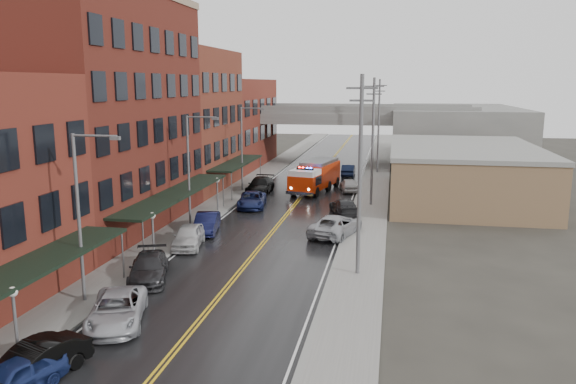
{
  "coord_description": "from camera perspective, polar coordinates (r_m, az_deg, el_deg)",
  "views": [
    {
      "loc": [
        9.02,
        -17.71,
        11.47
      ],
      "look_at": [
        1.01,
        25.17,
        3.0
      ],
      "focal_mm": 35.0,
      "sensor_mm": 36.0,
      "label": 1
    }
  ],
  "objects": [
    {
      "name": "brick_building_b",
      "position": [
        46.5,
        -18.28,
        7.39
      ],
      "size": [
        9.0,
        20.0,
        18.0
      ],
      "primitive_type": "cube",
      "color": "#5C2218",
      "rests_on": "ground"
    },
    {
      "name": "right_far_block",
      "position": [
        88.49,
        16.45,
        5.7
      ],
      "size": [
        18.0,
        30.0,
        8.0
      ],
      "primitive_type": "cube",
      "color": "slate",
      "rests_on": "ground"
    },
    {
      "name": "road",
      "position": [
        49.89,
        -0.12,
        -2.29
      ],
      "size": [
        11.0,
        160.0,
        0.02
      ],
      "primitive_type": "cube",
      "color": "black",
      "rests_on": "ground"
    },
    {
      "name": "globe_lamp_1",
      "position": [
        38.19,
        -13.6,
        -3.2
      ],
      "size": [
        0.44,
        0.44,
        3.12
      ],
      "color": "#59595B",
      "rests_on": "ground"
    },
    {
      "name": "parked_car_left_4",
      "position": [
        40.53,
        -10.09,
        -4.45
      ],
      "size": [
        2.69,
        4.97,
        1.6
      ],
      "primitive_type": "imported",
      "rotation": [
        0.0,
        0.0,
        0.18
      ],
      "color": "beige",
      "rests_on": "ground"
    },
    {
      "name": "parked_car_right_0",
      "position": [
        43.05,
        4.91,
        -3.39
      ],
      "size": [
        4.22,
        6.35,
        1.62
      ],
      "primitive_type": "imported",
      "rotation": [
        0.0,
        0.0,
        2.85
      ],
      "color": "#9C9EA3",
      "rests_on": "ground"
    },
    {
      "name": "parked_car_left_3",
      "position": [
        34.41,
        -13.98,
        -7.5
      ],
      "size": [
        3.67,
        5.59,
        1.5
      ],
      "primitive_type": "imported",
      "rotation": [
        0.0,
        0.0,
        0.33
      ],
      "color": "black",
      "rests_on": "ground"
    },
    {
      "name": "awning_2",
      "position": [
        61.1,
        -5.2,
        2.96
      ],
      "size": [
        2.6,
        13.0,
        3.09
      ],
      "color": "black",
      "rests_on": "ground"
    },
    {
      "name": "overpass",
      "position": [
        80.41,
        4.15,
        7.05
      ],
      "size": [
        40.0,
        10.0,
        7.5
      ],
      "color": "slate",
      "rests_on": "ground"
    },
    {
      "name": "sidewalk_left",
      "position": [
        51.7,
        -8.1,
        -1.86
      ],
      "size": [
        3.0,
        160.0,
        0.15
      ],
      "primitive_type": "cube",
      "color": "slate",
      "rests_on": "ground"
    },
    {
      "name": "awning_0",
      "position": [
        28.57,
        -25.6,
        -7.41
      ],
      "size": [
        2.6,
        16.0,
        3.09
      ],
      "color": "black",
      "rests_on": "ground"
    },
    {
      "name": "street_lamp_2",
      "position": [
        60.11,
        -4.5,
        4.95
      ],
      "size": [
        2.64,
        0.22,
        9.0
      ],
      "color": "#59595B",
      "rests_on": "ground"
    },
    {
      "name": "street_lamp_0",
      "position": [
        30.71,
        -20.16,
        -1.51
      ],
      "size": [
        2.64,
        0.22,
        9.0
      ],
      "color": "#59595B",
      "rests_on": "ground"
    },
    {
      "name": "parked_car_right_2",
      "position": [
        60.64,
        6.19,
        0.71
      ],
      "size": [
        2.54,
        4.46,
        1.43
      ],
      "primitive_type": "imported",
      "rotation": [
        0.0,
        0.0,
        3.36
      ],
      "color": "#B3B3B3",
      "rests_on": "ground"
    },
    {
      "name": "globe_lamp_2",
      "position": [
        50.97,
        -7.2,
        0.55
      ],
      "size": [
        0.44,
        0.44,
        3.12
      ],
      "color": "#59595B",
      "rests_on": "ground"
    },
    {
      "name": "awning_1",
      "position": [
        44.75,
        -11.28,
        -0.15
      ],
      "size": [
        2.6,
        18.0,
        3.09
      ],
      "color": "black",
      "rests_on": "ground"
    },
    {
      "name": "street_lamp_1",
      "position": [
        44.97,
        -9.79,
        2.79
      ],
      "size": [
        2.64,
        0.22,
        9.0
      ],
      "color": "#59595B",
      "rests_on": "ground"
    },
    {
      "name": "brick_building_far",
      "position": [
        79.12,
        -5.87,
        6.97
      ],
      "size": [
        9.0,
        20.0,
        12.0
      ],
      "primitive_type": "cube",
      "color": "maroon",
      "rests_on": "ground"
    },
    {
      "name": "globe_lamp_0",
      "position": [
        26.65,
        -26.1,
        -10.29
      ],
      "size": [
        0.44,
        0.44,
        3.12
      ],
      "color": "#59595B",
      "rests_on": "ground"
    },
    {
      "name": "tan_building",
      "position": [
        58.82,
        17.28,
        1.72
      ],
      "size": [
        14.0,
        22.0,
        5.0
      ],
      "primitive_type": "cube",
      "color": "olive",
      "rests_on": "ground"
    },
    {
      "name": "utility_pole_1",
      "position": [
        53.0,
        8.6,
        5.27
      ],
      "size": [
        1.8,
        0.24,
        12.0
      ],
      "color": "#59595B",
      "rests_on": "ground"
    },
    {
      "name": "parked_car_right_1",
      "position": [
        50.06,
        5.73,
        -1.48
      ],
      "size": [
        3.33,
        5.24,
        1.41
      ],
      "primitive_type": "imported",
      "rotation": [
        0.0,
        0.0,
        3.44
      ],
      "color": "black",
      "rests_on": "ground"
    },
    {
      "name": "parked_car_left_2",
      "position": [
        28.86,
        -16.98,
        -11.34
      ],
      "size": [
        4.04,
        5.84,
        1.48
      ],
      "primitive_type": "imported",
      "rotation": [
        0.0,
        0.0,
        0.33
      ],
      "color": "#AAACB3",
      "rests_on": "ground"
    },
    {
      "name": "fire_truck",
      "position": [
        60.22,
        2.76,
        1.69
      ],
      "size": [
        5.0,
        9.28,
        3.24
      ],
      "rotation": [
        0.0,
        0.0,
        -0.21
      ],
      "color": "#B92708",
      "rests_on": "ground"
    },
    {
      "name": "curb_left",
      "position": [
        51.2,
        -6.35,
        -1.94
      ],
      "size": [
        0.3,
        160.0,
        0.15
      ],
      "primitive_type": "cube",
      "color": "gray",
      "rests_on": "ground"
    },
    {
      "name": "parked_car_left_7",
      "position": [
        59.49,
        -2.84,
        0.67
      ],
      "size": [
        2.41,
        5.73,
        1.65
      ],
      "primitive_type": "imported",
      "rotation": [
        0.0,
        0.0,
        0.02
      ],
      "color": "black",
      "rests_on": "ground"
    },
    {
      "name": "parked_car_left_1",
      "position": [
        24.91,
        -24.41,
        -15.54
      ],
      "size": [
        2.94,
        4.87,
        1.51
      ],
      "primitive_type": "imported",
      "rotation": [
        0.0,
        0.0,
        -0.31
      ],
      "color": "black",
      "rests_on": "ground"
    },
    {
      "name": "parked_car_left_5",
      "position": [
        44.19,
        -8.26,
        -3.14
      ],
      "size": [
        2.45,
        4.91,
        1.54
      ],
      "primitive_type": "imported",
      "rotation": [
        0.0,
        0.0,
        0.18
      ],
      "color": "#0E1133",
      "rests_on": "ground"
    },
    {
      "name": "curb_right",
      "position": [
        49.17,
        6.37,
        -2.48
      ],
      "size": [
        0.3,
        160.0,
        0.15
      ],
      "primitive_type": "cube",
      "color": "gray",
      "rests_on": "ground"
    },
    {
      "name": "utility_pole_2",
      "position": [
        72.92,
        9.19,
        6.79
      ],
      "size": [
        1.8,
        0.24,
        12.0
      ],
      "color": "#59595B",
      "rests_on": "ground"
    },
    {
      "name": "parked_car_left_0",
      "position": [
        24.2,
        -26.14,
        -16.64
      ],
      "size": [
        2.87,
        4.43,
        1.4
      ],
      "primitive_type": "imported",
      "rotation": [
        0.0,
        0.0,
        -0.32
      ],
      "color": "navy",
      "rests_on": "ground"
    },
    {
      "name": "brick_building_c",
      "position": [
        62.47,
        -10.45,
        7.16
      ],
      "size": [
        9.0,
        15.0,
        15.0
      ],
      "primitive_type": "cube",
      "color": "brown",
      "rests_on": "ground"
    },
    {
      "name": "sidewalk_right",
      "position": [
        49.09,
        8.29,
        -2.55
      ],
      "size": [
        3.0,
        160.0,
        0.15
      ],
      "primitive_type": "cube",
      "color": "slate",
      "rests_on": "ground"
    },
    {
      "name": "utility_pole_0",
      "position": [
        33.17,
        7.32,
        1.94
      ],
      "size": [
        1.8,
        0.24,
        12.0
      ],
      "color": "#59595B",
      "rests_on": "ground"
    },
    {
      "name": "parked_car_left_6",
      "position": [
        52.65,
        -3.69,
        -0.8
      ],
      "size": [
        3.18,
        5.56,
        1.46
      ],
      "primitive_type": "imported",
      "rotation": [
        0.0,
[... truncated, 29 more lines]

